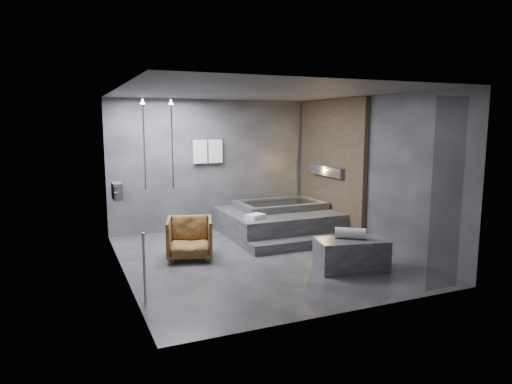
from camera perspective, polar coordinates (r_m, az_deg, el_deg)
name	(u,v)px	position (r m, az deg, el deg)	size (l,w,h in m)	color
room	(275,156)	(8.00, 2.37, 4.52)	(5.00, 5.04, 2.82)	#29292B
tub_deck	(278,222)	(9.57, 2.72, -3.76)	(2.20, 2.00, 0.50)	#2D2D2F
tub_step	(305,243)	(8.60, 6.18, -6.34)	(2.20, 0.36, 0.18)	#2D2D2F
concrete_bench	(351,254)	(7.43, 11.80, -7.64)	(1.09, 0.60, 0.49)	#353538
driftwood_chair	(190,238)	(7.91, -8.28, -5.72)	(0.76, 0.78, 0.71)	#432810
rolled_towel	(350,233)	(7.39, 11.72, -5.06)	(0.17, 0.17, 0.48)	white
deck_towel	(256,216)	(8.67, -0.06, -3.07)	(0.33, 0.24, 0.09)	white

